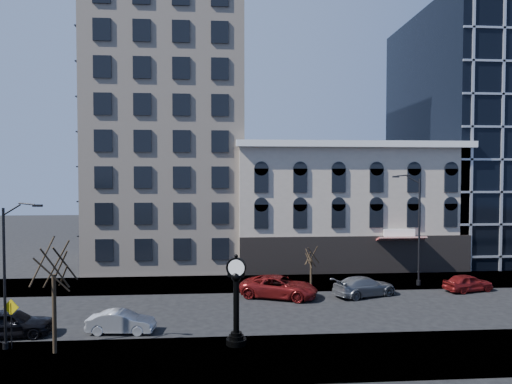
{
  "coord_description": "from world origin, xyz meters",
  "views": [
    {
      "loc": [
        -0.58,
        -30.59,
        9.21
      ],
      "look_at": [
        2.0,
        4.0,
        8.0
      ],
      "focal_mm": 32.0,
      "sensor_mm": 36.0,
      "label": 1
    }
  ],
  "objects": [
    {
      "name": "bare_tree_near",
      "position": [
        -9.18,
        -6.76,
        5.06
      ],
      "size": [
        3.81,
        3.81,
        6.54
      ],
      "color": "#2F2517",
      "rests_on": "sidewalk_near"
    },
    {
      "name": "warning_sign",
      "position": [
        -11.66,
        -6.0,
        1.93
      ],
      "size": [
        0.85,
        0.18,
        2.63
      ],
      "rotation": [
        0.0,
        0.0,
        -0.16
      ],
      "color": "black",
      "rests_on": "sidewalk_near"
    },
    {
      "name": "street_lamp_far",
      "position": [
        15.11,
        6.24,
        7.22
      ],
      "size": [
        2.33,
        1.08,
        9.4
      ],
      "rotation": [
        0.0,
        0.0,
        2.78
      ],
      "color": "black",
      "rests_on": "sidewalk_far"
    },
    {
      "name": "sidewalk_far",
      "position": [
        0.0,
        8.0,
        0.06
      ],
      "size": [
        160.0,
        6.0,
        0.12
      ],
      "primitive_type": "cube",
      "color": "gray",
      "rests_on": "ground"
    },
    {
      "name": "bare_tree_far",
      "position": [
        6.76,
        6.44,
        2.95
      ],
      "size": [
        2.19,
        2.19,
        3.75
      ],
      "color": "#2F2517",
      "rests_on": "sidewalk_far"
    },
    {
      "name": "sidewalk_near",
      "position": [
        0.0,
        -8.0,
        0.06
      ],
      "size": [
        160.0,
        6.0,
        0.12
      ],
      "primitive_type": "cube",
      "color": "gray",
      "rests_on": "ground"
    },
    {
      "name": "victorian_row",
      "position": [
        12.0,
        15.89,
        6.0
      ],
      "size": [
        22.6,
        11.19,
        12.5
      ],
      "color": "#BAAB99",
      "rests_on": "ground"
    },
    {
      "name": "car_near_b",
      "position": [
        -6.51,
        -3.58,
        0.64
      ],
      "size": [
        3.99,
        1.66,
        1.28
      ],
      "primitive_type": "imported",
      "rotation": [
        0.0,
        0.0,
        1.49
      ],
      "color": "#A5A8AD",
      "rests_on": "ground"
    },
    {
      "name": "street_clock",
      "position": [
        0.16,
        -6.27,
        2.34
      ],
      "size": [
        1.11,
        1.11,
        4.9
      ],
      "rotation": [
        0.0,
        0.0,
        -0.23
      ],
      "color": "black",
      "rests_on": "sidewalk_near"
    },
    {
      "name": "glass_office",
      "position": [
        32.0,
        20.91,
        14.0
      ],
      "size": [
        20.0,
        20.15,
        28.0
      ],
      "color": "black",
      "rests_on": "ground"
    },
    {
      "name": "car_near_a",
      "position": [
        -12.73,
        -3.78,
        0.79
      ],
      "size": [
        4.81,
        2.34,
        1.58
      ],
      "primitive_type": "imported",
      "rotation": [
        0.0,
        0.0,
        1.67
      ],
      "color": "black",
      "rests_on": "ground"
    },
    {
      "name": "cream_tower",
      "position": [
        -6.11,
        18.88,
        19.32
      ],
      "size": [
        15.9,
        15.4,
        42.5
      ],
      "color": "beige",
      "rests_on": "ground"
    },
    {
      "name": "ground",
      "position": [
        0.0,
        0.0,
        0.0
      ],
      "size": [
        160.0,
        160.0,
        0.0
      ],
      "primitive_type": "plane",
      "color": "black",
      "rests_on": "ground"
    },
    {
      "name": "car_far_b",
      "position": [
        10.32,
        3.44,
        0.74
      ],
      "size": [
        5.52,
        3.68,
        1.49
      ],
      "primitive_type": "imported",
      "rotation": [
        0.0,
        0.0,
        1.91
      ],
      "color": "#595B60",
      "rests_on": "ground"
    },
    {
      "name": "car_far_c",
      "position": [
        19.01,
        4.19,
        0.69
      ],
      "size": [
        4.31,
        2.54,
        1.38
      ],
      "primitive_type": "imported",
      "rotation": [
        0.0,
        0.0,
        1.81
      ],
      "color": "maroon",
      "rests_on": "ground"
    },
    {
      "name": "street_lamp_near",
      "position": [
        -11.39,
        -6.1,
        6.06
      ],
      "size": [
        2.02,
        0.58,
        7.87
      ],
      "rotation": [
        0.0,
        0.0,
        -0.18
      ],
      "color": "black",
      "rests_on": "sidewalk_near"
    },
    {
      "name": "car_far_a",
      "position": [
        3.71,
        3.47,
        0.81
      ],
      "size": [
        6.4,
        4.58,
        1.62
      ],
      "primitive_type": "imported",
      "rotation": [
        0.0,
        0.0,
        1.21
      ],
      "color": "maroon",
      "rests_on": "ground"
    }
  ]
}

